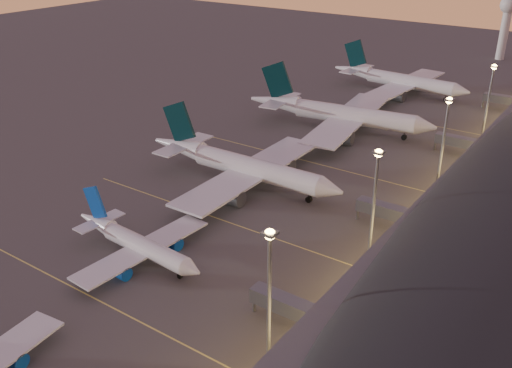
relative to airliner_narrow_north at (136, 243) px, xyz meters
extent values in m
plane|color=#403E3B|center=(6.27, -10.76, -3.56)|extent=(700.00, 700.00, 0.00)
cylinder|color=#0E44A0|center=(7.20, -36.01, -2.02)|extent=(5.66, 3.59, 3.03)
cylinder|color=silver|center=(3.34, -0.20, 0.06)|extent=(24.00, 5.48, 4.05)
cone|color=silver|center=(17.13, -1.04, 0.06)|extent=(4.08, 4.28, 4.05)
cone|color=silver|center=(-13.90, 0.84, 0.57)|extent=(10.97, 4.69, 4.05)
cube|color=silver|center=(2.19, -0.13, -0.65)|extent=(8.96, 34.47, 0.45)
cylinder|color=#0E44A0|center=(3.41, 7.31, -2.01)|extent=(5.55, 3.36, 3.04)
cylinder|color=#0E44A0|center=(2.50, -7.67, -2.01)|extent=(5.55, 3.36, 3.04)
cube|color=#0E44A0|center=(-13.36, 0.81, 5.82)|extent=(7.44, 1.06, 8.79)
cube|color=silver|center=(-12.60, 0.76, 1.18)|extent=(4.57, 12.49, 0.28)
cylinder|color=black|center=(13.31, -0.81, -2.76)|extent=(0.34, 0.34, 1.60)
cylinder|color=black|center=(13.31, -0.81, -2.99)|extent=(1.18, 0.78, 1.13)
cylinder|color=black|center=(1.59, 2.74, -2.76)|extent=(0.34, 0.34, 1.60)
cylinder|color=black|center=(1.59, 2.74, -2.99)|extent=(1.18, 0.78, 1.13)
cylinder|color=black|center=(1.25, -2.92, -2.76)|extent=(0.34, 0.34, 1.60)
cylinder|color=black|center=(1.25, -2.92, -2.99)|extent=(1.18, 0.78, 1.13)
cylinder|color=silver|center=(1.14, 44.98, 1.82)|extent=(39.57, 6.42, 5.97)
cone|color=silver|center=(24.08, 45.24, 1.82)|extent=(6.44, 6.04, 5.97)
cone|color=silver|center=(-27.53, 44.66, 2.56)|extent=(17.91, 6.17, 5.97)
cube|color=silver|center=(-0.77, 44.96, 0.77)|extent=(12.12, 57.87, 0.66)
cylinder|color=#5C5F64|center=(0.36, 57.68, -1.25)|extent=(8.97, 4.58, 4.48)
cylinder|color=#5C5F64|center=(0.65, 32.27, -1.25)|extent=(8.97, 4.58, 4.48)
cube|color=black|center=(-26.64, 44.67, 10.28)|extent=(11.79, 1.03, 13.26)
cube|color=silver|center=(-25.36, 44.68, 3.46)|extent=(6.61, 20.86, 0.42)
cylinder|color=black|center=(17.73, 45.17, -2.37)|extent=(0.48, 0.48, 2.39)
cylinder|color=black|center=(17.73, 45.17, -2.72)|extent=(1.68, 1.06, 1.67)
cylinder|color=black|center=(-2.09, 49.13, -2.37)|extent=(0.48, 0.48, 2.39)
cylinder|color=black|center=(-2.09, 49.13, -2.72)|extent=(1.68, 1.06, 1.67)
cylinder|color=black|center=(-2.00, 40.77, -2.37)|extent=(0.48, 0.48, 2.39)
cylinder|color=black|center=(-2.00, 40.77, -2.72)|extent=(1.68, 1.06, 1.67)
cylinder|color=silver|center=(2.92, 101.96, 2.23)|extent=(43.01, 12.02, 6.43)
cone|color=silver|center=(27.40, 105.24, 2.23)|extent=(7.65, 7.29, 6.43)
cone|color=silver|center=(-27.68, 97.87, 3.03)|extent=(19.89, 8.92, 6.43)
cube|color=silver|center=(0.88, 101.69, 1.10)|extent=(20.49, 63.26, 0.71)
cylinder|color=#5C5F64|center=(0.43, 115.43, -1.07)|extent=(10.16, 6.06, 4.82)
cylinder|color=#5C5F64|center=(4.06, 88.31, -1.07)|extent=(10.16, 6.06, 4.82)
cube|color=black|center=(-26.73, 97.99, 11.34)|extent=(12.70, 2.64, 14.27)
cube|color=silver|center=(-25.37, 98.18, 4.00)|extent=(9.77, 23.09, 0.45)
cylinder|color=black|center=(20.63, 104.33, -2.27)|extent=(0.58, 0.58, 2.57)
cylinder|color=black|center=(20.63, 104.33, -2.66)|extent=(1.93, 1.35, 1.80)
cylinder|color=black|center=(-1.08, 105.97, -2.27)|extent=(0.58, 0.58, 2.57)
cylinder|color=black|center=(-1.08, 105.97, -2.66)|extent=(1.93, 1.35, 1.80)
cylinder|color=black|center=(0.12, 97.05, -2.27)|extent=(0.58, 0.58, 2.57)
cylinder|color=black|center=(0.12, 97.05, -2.66)|extent=(1.93, 1.35, 1.80)
cylinder|color=silver|center=(1.41, 158.16, 1.71)|extent=(39.06, 8.88, 5.85)
cone|color=silver|center=(23.82, 156.39, 1.71)|extent=(6.69, 6.33, 5.85)
cone|color=silver|center=(-26.61, 160.37, 2.44)|extent=(17.89, 7.21, 5.85)
cube|color=silver|center=(-0.46, 158.31, 0.68)|extent=(15.65, 57.30, 0.64)
cylinder|color=#5C5F64|center=(1.76, 170.62, -1.29)|extent=(9.06, 5.06, 4.39)
cylinder|color=#5C5F64|center=(-0.20, 145.80, -1.29)|extent=(9.06, 5.06, 4.39)
cube|color=black|center=(-25.74, 160.30, 10.00)|extent=(11.58, 1.78, 12.99)
cube|color=silver|center=(-24.49, 160.20, 3.32)|extent=(7.83, 20.80, 0.41)
cylinder|color=black|center=(17.62, 156.88, -2.39)|extent=(0.50, 0.50, 2.34)
cylinder|color=black|center=(17.62, 156.88, -2.74)|extent=(1.71, 1.15, 1.64)
cylinder|color=black|center=(-1.38, 162.49, -2.39)|extent=(0.50, 0.50, 2.34)
cylinder|color=black|center=(-1.38, 162.49, -2.74)|extent=(1.71, 1.15, 1.64)
cylinder|color=black|center=(-2.03, 154.32, -2.39)|extent=(0.50, 0.50, 2.34)
cylinder|color=black|center=(-2.03, 154.32, -2.74)|extent=(1.71, 1.15, 1.64)
cube|color=#FFC557|center=(48.07, 61.74, 1.44)|extent=(0.40, 244.80, 8.00)
cube|color=#5C5F64|center=(40.27, -0.76, 0.94)|extent=(16.00, 3.20, 3.00)
cylinder|color=slate|center=(32.27, -0.76, -1.36)|extent=(0.70, 0.70, 4.40)
cube|color=#5C5F64|center=(40.27, 44.24, 0.94)|extent=(16.00, 3.20, 3.00)
cylinder|color=slate|center=(32.27, 44.24, -1.36)|extent=(0.70, 0.70, 4.40)
cube|color=#5C5F64|center=(40.27, 101.24, 0.94)|extent=(16.00, 3.20, 3.00)
cylinder|color=slate|center=(32.27, 101.24, -1.36)|extent=(0.70, 0.70, 4.40)
cube|color=#5C5F64|center=(40.27, 157.24, 0.94)|extent=(16.00, 3.20, 3.00)
cylinder|color=slate|center=(32.27, 157.24, -1.36)|extent=(0.70, 0.70, 4.40)
cylinder|color=slate|center=(42.27, -10.76, 8.94)|extent=(0.70, 0.70, 25.00)
cube|color=slate|center=(42.27, -10.76, 21.64)|extent=(2.20, 2.20, 0.50)
sphere|color=#FFC154|center=(42.27, -10.76, 21.44)|extent=(1.80, 1.80, 1.80)
cylinder|color=slate|center=(42.27, 29.24, 8.94)|extent=(0.70, 0.70, 25.00)
cube|color=slate|center=(42.27, 29.24, 21.64)|extent=(2.20, 2.20, 0.50)
sphere|color=#FFC154|center=(42.27, 29.24, 21.44)|extent=(1.80, 1.80, 1.80)
cylinder|color=slate|center=(42.27, 74.24, 8.94)|extent=(0.70, 0.70, 25.00)
cube|color=slate|center=(42.27, 74.24, 21.64)|extent=(2.20, 2.20, 0.50)
sphere|color=#FFC154|center=(42.27, 74.24, 21.44)|extent=(1.80, 1.80, 1.80)
cylinder|color=slate|center=(42.27, 119.24, 8.94)|extent=(0.70, 0.70, 25.00)
cube|color=slate|center=(42.27, 119.24, 21.64)|extent=(2.20, 2.20, 0.50)
sphere|color=#FFC154|center=(42.27, 119.24, 21.44)|extent=(1.80, 1.80, 1.80)
cylinder|color=silver|center=(16.27, 249.24, 9.44)|extent=(4.40, 4.40, 26.00)
sphere|color=silver|center=(16.27, 249.24, 24.44)|extent=(9.00, 9.00, 9.00)
cube|color=#D8C659|center=(6.27, -15.76, -3.55)|extent=(90.00, 0.36, 0.00)
cube|color=#D8C659|center=(6.27, 24.24, -3.55)|extent=(90.00, 0.36, 0.00)
cube|color=#D8C659|center=(6.27, 69.24, -3.55)|extent=(90.00, 0.36, 0.00)
cube|color=#D8C659|center=(6.27, 124.24, -3.55)|extent=(90.00, 0.36, 0.00)
camera|label=1|loc=(83.44, -73.36, 64.98)|focal=40.00mm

